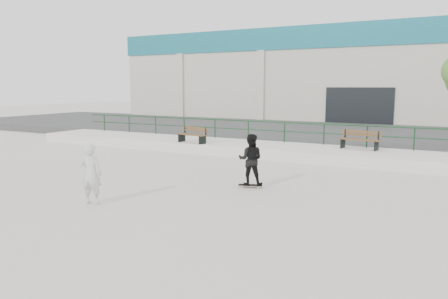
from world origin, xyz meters
The scene contains 10 objects.
ground centered at (0.00, 0.00, 0.00)m, with size 120.00×120.00×0.00m, color #B8B4A8.
ledge centered at (0.00, 9.50, 0.25)m, with size 30.00×3.00×0.50m, color silver.
parking_strip centered at (0.00, 18.00, 0.25)m, with size 60.00×14.00×0.50m, color #353535.
railing centered at (0.00, 10.80, 1.24)m, with size 28.00×0.06×1.03m.
commercial_building centered at (0.00, 31.99, 4.58)m, with size 44.20×16.33×8.00m.
bench_left centered at (-4.95, 8.46, 0.89)m, with size 1.79×0.84×0.79m.
bench_right centered at (2.82, 10.13, 0.91)m, with size 1.87×0.76×0.84m.
skateboard centered at (0.76, 2.94, 0.07)m, with size 0.80×0.45×0.09m.
standing_skater centered at (0.76, 2.94, 0.93)m, with size 0.81×0.63×1.67m, color black.
seated_skater centered at (-2.33, -1.00, 0.86)m, with size 0.63×0.41×1.72m, color silver.
Camera 1 is at (6.61, -9.80, 3.30)m, focal length 35.00 mm.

